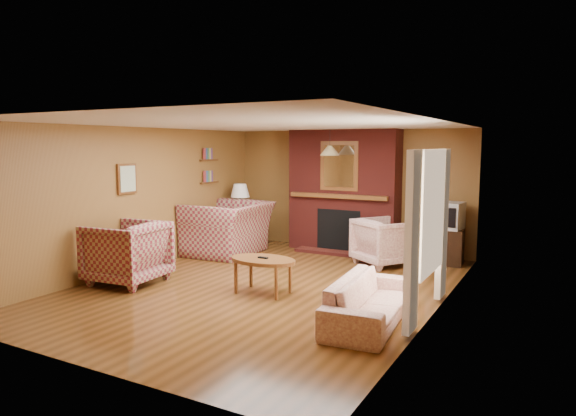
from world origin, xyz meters
The scene contains 20 objects.
floor centered at (0.00, 0.00, 0.00)m, with size 6.50×6.50×0.00m, color #47290F.
ceiling centered at (0.00, 0.00, 2.40)m, with size 6.50×6.50×0.00m, color silver.
wall_back centered at (0.00, 3.25, 1.20)m, with size 6.50×6.50×0.00m, color brown.
wall_front centered at (0.00, -3.25, 1.20)m, with size 6.50×6.50×0.00m, color brown.
wall_left centered at (-2.50, 0.00, 1.20)m, with size 6.50×6.50×0.00m, color brown.
wall_right centered at (2.50, 0.00, 1.20)m, with size 6.50×6.50×0.00m, color brown.
fireplace centered at (0.00, 2.98, 1.18)m, with size 2.20×0.82×2.40m.
window_right centered at (2.45, -0.20, 1.13)m, with size 0.10×1.85×2.00m.
bookshelf centered at (-2.44, 1.90, 1.67)m, with size 0.09×0.55×0.71m.
botanical_print centered at (-2.47, -0.30, 1.55)m, with size 0.05×0.40×0.50m.
pendant_light centered at (0.00, 2.30, 2.00)m, with size 0.36×0.36×0.48m.
plaid_loveseat centered at (-1.85, 1.65, 0.50)m, with size 1.53×1.34×1.00m, color maroon.
plaid_armchair centered at (-1.95, -0.85, 0.47)m, with size 1.01×1.04×0.95m, color maroon.
floral_sofa centered at (1.90, -0.74, 0.27)m, with size 1.82×0.71×0.53m, color beige.
floral_armchair centered at (1.11, 2.19, 0.41)m, with size 0.88×0.91×0.82m, color beige.
coffee_table centered at (0.16, -0.33, 0.45)m, with size 0.99×0.61×0.53m.
side_table centered at (-2.10, 2.45, 0.32)m, with size 0.48×0.48×0.64m, color brown.
table_lamp centered at (-2.10, 2.45, 1.01)m, with size 0.40×0.40×0.66m.
tv_stand centered at (2.05, 2.80, 0.32)m, with size 0.58×0.53×0.63m, color black.
crt_tv centered at (2.05, 2.79, 0.87)m, with size 0.56×0.56×0.47m.
Camera 1 is at (3.89, -6.40, 2.09)m, focal length 32.00 mm.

